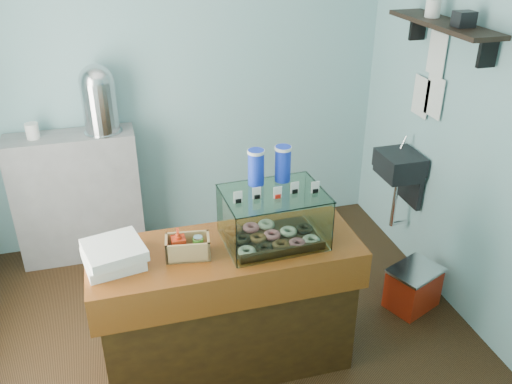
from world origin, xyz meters
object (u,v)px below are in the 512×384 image
object	(u,v)px
red_cooler	(413,287)
coffee_urn	(99,97)
display_case	(272,213)
counter	(227,307)

from	to	relation	value
red_cooler	coffee_urn	bearing A→B (deg)	123.57
display_case	coffee_urn	bearing A→B (deg)	118.46
display_case	coffee_urn	distance (m)	1.82
display_case	red_cooler	world-z (taller)	display_case
counter	coffee_urn	size ratio (longest dim) A/B	2.96
display_case	red_cooler	size ratio (longest dim) A/B	1.33
coffee_urn	red_cooler	distance (m)	2.78
counter	red_cooler	bearing A→B (deg)	7.44
red_cooler	display_case	bearing A→B (deg)	164.88
counter	display_case	size ratio (longest dim) A/B	2.65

